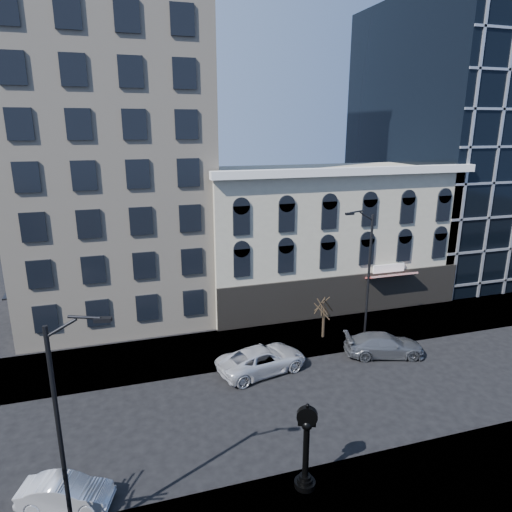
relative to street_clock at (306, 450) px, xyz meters
name	(u,v)px	position (x,y,z in m)	size (l,w,h in m)	color
ground	(243,415)	(-1.19, 6.00, -2.01)	(160.00, 160.00, 0.00)	black
sidewalk_far	(213,350)	(-1.19, 14.00, -1.95)	(160.00, 6.00, 0.12)	gray
cream_tower	(102,77)	(-7.30, 24.88, 17.31)	(15.90, 15.40, 42.50)	#C0B09A
victorian_row	(322,235)	(10.81, 21.89, 3.98)	(22.60, 11.19, 12.50)	#B7B096
glass_office	(472,142)	(30.81, 26.91, 11.99)	(20.00, 20.15, 28.00)	black
street_clock	(306,450)	(0.00, 0.00, 0.00)	(0.95, 0.95, 4.18)	black
street_lamp_near	(72,374)	(-8.93, -0.15, 5.32)	(2.45, 0.79, 9.56)	black
street_lamp_far	(362,242)	(9.30, 12.14, 5.73)	(2.62, 0.49, 10.10)	black
bare_tree_far	(324,303)	(7.25, 13.52, 0.85)	(2.13, 2.13, 3.66)	#2F2417
car_near_b	(66,493)	(-10.04, 2.12, -1.37)	(1.35, 3.87, 1.28)	silver
car_far_a	(262,360)	(1.31, 10.23, -1.18)	(2.76, 5.98, 1.66)	silver
car_far_b	(384,345)	(10.16, 9.77, -1.21)	(2.24, 5.51, 1.60)	#595B60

